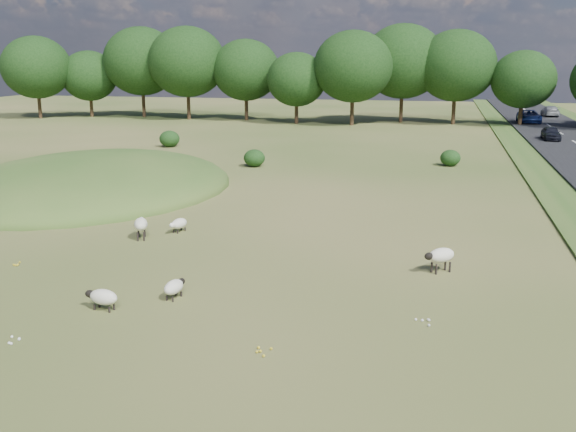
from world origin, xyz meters
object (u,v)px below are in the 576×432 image
object	(u,v)px
sheep_5	(141,224)
car_3	(551,133)
sheep_0	(179,224)
car_2	(529,116)
sheep_3	(174,287)
sheep_1	(441,256)
car_5	(550,111)
sheep_2	(103,297)

from	to	relation	value
sheep_5	car_3	xyz separation A→B (m)	(22.26, 39.13, 0.23)
sheep_0	car_2	world-z (taller)	car_2
sheep_3	sheep_5	distance (m)	7.58
sheep_5	sheep_0	bearing A→B (deg)	-62.49
sheep_5	car_2	distance (m)	60.09
sheep_1	car_5	size ratio (longest dim) A/B	0.27
sheep_0	sheep_3	size ratio (longest dim) A/B	1.02
sheep_3	sheep_5	world-z (taller)	sheep_5
sheep_0	car_5	distance (m)	69.23
sheep_2	car_2	size ratio (longest dim) A/B	0.22
sheep_1	sheep_2	world-z (taller)	sheep_1
car_2	car_5	xyz separation A→B (m)	(3.80, 10.17, -0.06)
sheep_1	car_2	distance (m)	58.22
car_3	car_2	bearing A→B (deg)	90.00
sheep_0	sheep_3	world-z (taller)	sheep_0
sheep_1	sheep_3	distance (m)	9.59
sheep_0	sheep_5	size ratio (longest dim) A/B	0.85
sheep_3	car_2	size ratio (longest dim) A/B	0.21
sheep_0	car_5	size ratio (longest dim) A/B	0.24
sheep_0	sheep_5	world-z (taller)	sheep_5
car_2	car_3	distance (m)	16.68
sheep_3	car_5	xyz separation A→B (m)	(21.82, 72.26, 0.54)
sheep_0	sheep_5	xyz separation A→B (m)	(-1.16, -1.38, 0.25)
sheep_3	sheep_1	bearing A→B (deg)	-52.20
sheep_1	sheep_5	xyz separation A→B (m)	(-12.61, 1.60, 0.01)
sheep_3	car_2	bearing A→B (deg)	-7.58
sheep_5	car_5	xyz separation A→B (m)	(26.06, 65.98, 0.28)
sheep_5	car_5	bearing A→B (deg)	-44.13
car_2	car_3	xyz separation A→B (m)	(0.00, -16.68, -0.11)
sheep_2	sheep_5	size ratio (longest dim) A/B	0.89
car_5	car_3	bearing A→B (deg)	81.94
sheep_3	car_3	distance (m)	48.86
sheep_0	sheep_1	size ratio (longest dim) A/B	0.91
sheep_0	sheep_5	distance (m)	1.82
sheep_3	car_5	world-z (taller)	car_5
sheep_0	sheep_1	xyz separation A→B (m)	(11.45, -2.98, 0.25)
car_2	car_5	world-z (taller)	car_2
sheep_1	car_5	distance (m)	68.91
sheep_3	sheep_5	bearing A→B (deg)	42.62
sheep_5	car_5	distance (m)	70.94
sheep_1	sheep_0	bearing A→B (deg)	-53.28
car_2	car_3	world-z (taller)	car_2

